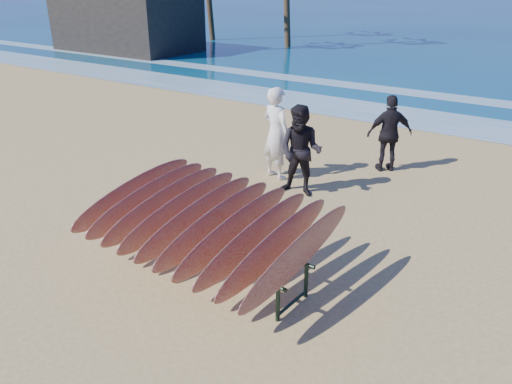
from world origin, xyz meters
TOP-DOWN VIEW (x-y plane):
  - ground at (0.00, 0.00)m, footprint 120.00×120.00m
  - foam_near at (0.00, 10.00)m, footprint 160.00×160.00m
  - foam_far at (0.00, 13.50)m, footprint 160.00×160.00m
  - surfboard_rack at (-0.18, -0.19)m, footprint 3.31×2.64m
  - person_white at (-1.34, 3.52)m, footprint 0.81×0.63m
  - person_dark_a at (-0.47, 3.02)m, footprint 0.96×0.80m
  - person_dark_b at (0.48, 5.26)m, footprint 1.03×0.94m
  - building at (-19.02, 15.61)m, footprint 7.99×4.44m

SIDE VIEW (x-z plane):
  - ground at x=0.00m, z-range 0.00..0.00m
  - foam_far at x=0.00m, z-range 0.01..0.01m
  - foam_near at x=0.00m, z-range 0.01..0.01m
  - surfboard_rack at x=-0.18m, z-range 0.19..1.45m
  - person_dark_b at x=0.48m, z-range 0.00..1.69m
  - person_dark_a at x=-0.47m, z-range 0.00..1.79m
  - person_white at x=-1.34m, z-range 0.00..1.95m
  - building at x=-19.02m, z-range 0.00..3.55m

